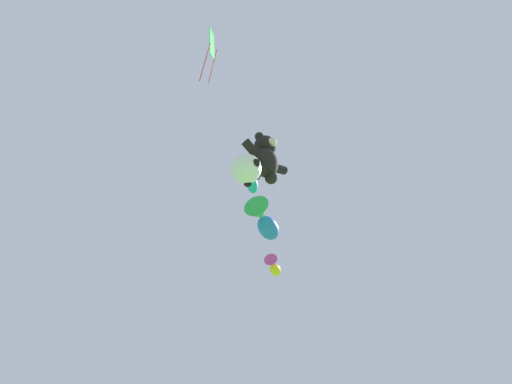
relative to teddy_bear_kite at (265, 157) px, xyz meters
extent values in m
ellipsoid|color=black|center=(0.00, 0.01, -0.26)|extent=(0.90, 0.77, 1.10)
sphere|color=black|center=(0.00, 0.01, 0.56)|extent=(0.75, 0.75, 0.75)
sphere|color=beige|center=(0.00, -0.31, 0.50)|extent=(0.32, 0.32, 0.32)
sphere|color=black|center=(-0.27, 0.01, 0.85)|extent=(0.31, 0.31, 0.31)
cylinder|color=black|center=(-0.65, 0.01, -0.06)|extent=(0.65, 0.29, 0.51)
sphere|color=black|center=(-0.25, 0.01, -0.78)|extent=(0.41, 0.41, 0.41)
sphere|color=black|center=(0.27, 0.01, 0.85)|extent=(0.31, 0.31, 0.31)
cylinder|color=black|center=(0.65, 0.01, -0.06)|extent=(0.65, 0.29, 0.51)
sphere|color=black|center=(0.25, 0.01, -0.78)|extent=(0.41, 0.41, 0.41)
sphere|color=white|center=(-0.83, 0.00, -1.16)|extent=(0.91, 0.91, 0.91)
sphere|color=black|center=(-0.41, 0.00, -1.16)|extent=(0.26, 0.26, 0.26)
sphere|color=black|center=(-0.92, 0.28, -0.87)|extent=(0.26, 0.26, 0.26)
sphere|color=black|center=(-0.83, -0.41, -1.23)|extent=(0.26, 0.26, 0.26)
sphere|color=black|center=(-0.63, 0.15, -1.50)|extent=(0.26, 0.26, 0.26)
ellipsoid|color=#19ADB2|center=(1.87, 2.61, 1.92)|extent=(1.14, 1.04, 0.41)
cone|color=red|center=(1.21, 2.10, 1.92)|extent=(0.83, 0.83, 0.60)
sphere|color=black|center=(2.14, 2.83, 2.03)|extent=(0.10, 0.10, 0.10)
ellipsoid|color=blue|center=(4.41, 4.15, 1.84)|extent=(1.84, 1.53, 0.78)
cone|color=green|center=(3.30, 3.61, 1.84)|extent=(1.30, 1.42, 1.15)
sphere|color=black|center=(4.86, 4.38, 2.04)|extent=(0.20, 0.20, 0.20)
ellipsoid|color=yellow|center=(6.35, 5.60, 1.06)|extent=(1.06, 0.93, 0.45)
cone|color=#E53F9E|center=(5.73, 5.24, 1.06)|extent=(0.77, 0.83, 0.66)
sphere|color=black|center=(6.61, 5.75, 1.18)|extent=(0.12, 0.12, 0.12)
cube|color=green|center=(-2.78, -0.17, 3.74)|extent=(0.93, 0.86, 1.25)
cylinder|color=red|center=(-2.94, -0.19, 2.28)|extent=(0.03, 0.30, 2.11)
cylinder|color=red|center=(-2.62, -0.20, 2.39)|extent=(0.03, 0.23, 1.89)
camera|label=1|loc=(-6.28, -6.03, -9.81)|focal=28.00mm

